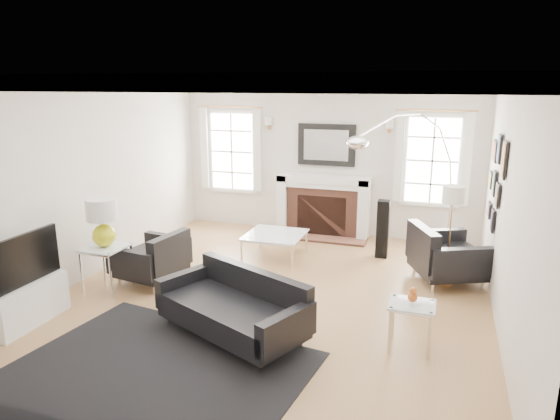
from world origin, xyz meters
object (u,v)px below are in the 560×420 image
(fireplace, at_px, (323,207))
(armchair_right, at_px, (444,257))
(coffee_table, at_px, (275,236))
(arc_floor_lamp, at_px, (407,178))
(armchair_left, at_px, (154,259))
(sofa, at_px, (236,308))
(gourd_lamp, at_px, (103,219))

(fireplace, bearing_deg, armchair_right, -37.62)
(fireplace, distance_m, coffee_table, 1.52)
(arc_floor_lamp, bearing_deg, armchair_left, -145.74)
(armchair_right, relative_size, arc_floor_lamp, 0.53)
(fireplace, bearing_deg, arc_floor_lamp, -26.10)
(sofa, bearing_deg, coffee_table, 98.98)
(fireplace, bearing_deg, sofa, -90.52)
(coffee_table, xyz_separation_m, gourd_lamp, (-1.77, -1.89, 0.62))
(sofa, bearing_deg, armchair_left, 148.70)
(gourd_lamp, bearing_deg, arc_floor_lamp, 35.09)
(fireplace, distance_m, armchair_right, 2.70)
(armchair_right, bearing_deg, fireplace, 142.38)
(fireplace, xyz_separation_m, coffee_table, (-0.43, -1.45, -0.17))
(armchair_left, height_order, armchair_right, armchair_right)
(coffee_table, bearing_deg, fireplace, 73.33)
(fireplace, relative_size, sofa, 0.88)
(coffee_table, height_order, arc_floor_lamp, arc_floor_lamp)
(arc_floor_lamp, bearing_deg, gourd_lamp, -144.91)
(armchair_right, bearing_deg, coffee_table, 175.53)
(coffee_table, distance_m, arc_floor_lamp, 2.26)
(fireplace, distance_m, sofa, 3.97)
(arc_floor_lamp, bearing_deg, fireplace, 153.90)
(armchair_right, height_order, gourd_lamp, gourd_lamp)
(gourd_lamp, height_order, arc_floor_lamp, arc_floor_lamp)
(armchair_left, bearing_deg, sofa, -31.30)
(sofa, xyz_separation_m, gourd_lamp, (-2.16, 0.62, 0.67))
(fireplace, relative_size, arc_floor_lamp, 0.71)
(armchair_right, bearing_deg, sofa, -133.25)
(sofa, xyz_separation_m, armchair_right, (2.17, 2.31, 0.06))
(fireplace, xyz_separation_m, arc_floor_lamp, (1.50, -0.74, 0.75))
(armchair_left, bearing_deg, armchair_right, 18.43)
(armchair_right, xyz_separation_m, arc_floor_lamp, (-0.63, 0.91, 0.91))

